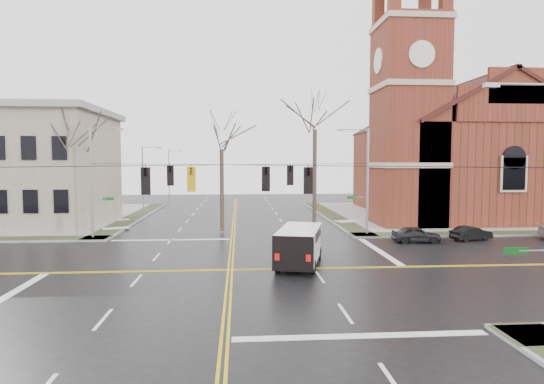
{
  "coord_description": "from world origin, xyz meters",
  "views": [
    {
      "loc": [
        0.56,
        -26.51,
        6.46
      ],
      "look_at": [
        2.91,
        6.0,
        4.18
      ],
      "focal_mm": 30.0,
      "sensor_mm": 36.0,
      "label": 1
    }
  ],
  "objects": [
    {
      "name": "streetlight_north_a",
      "position": [
        -10.65,
        28.0,
        4.47
      ],
      "size": [
        2.3,
        0.2,
        8.0
      ],
      "color": "gray",
      "rests_on": "ground"
    },
    {
      "name": "road_markings",
      "position": [
        0.0,
        0.0,
        0.01
      ],
      "size": [
        100.0,
        100.0,
        0.01
      ],
      "color": "gold",
      "rests_on": "ground"
    },
    {
      "name": "tree_ne",
      "position": [
        7.28,
        13.63,
        9.79
      ],
      "size": [
        4.0,
        4.0,
        13.56
      ],
      "color": "#3C2F26",
      "rests_on": "ground"
    },
    {
      "name": "parked_car_a",
      "position": [
        14.43,
        7.96,
        0.64
      ],
      "size": [
        3.9,
        1.92,
        1.28
      ],
      "primitive_type": "imported",
      "rotation": [
        0.0,
        0.0,
        1.46
      ],
      "color": "black",
      "rests_on": "ground"
    },
    {
      "name": "traffic_signals",
      "position": [
        -0.0,
        -0.67,
        5.45
      ],
      "size": [
        8.21,
        8.26,
        1.3
      ],
      "color": "black",
      "rests_on": "ground"
    },
    {
      "name": "streetlight_north_b",
      "position": [
        -10.65,
        48.0,
        4.47
      ],
      "size": [
        2.3,
        0.2,
        8.0
      ],
      "color": "gray",
      "rests_on": "ground"
    },
    {
      "name": "tree_nw_near",
      "position": [
        -0.99,
        14.0,
        7.91
      ],
      "size": [
        4.0,
        4.0,
        10.92
      ],
      "color": "#3C2F26",
      "rests_on": "ground"
    },
    {
      "name": "tree_nw_far",
      "position": [
        -13.33,
        13.28,
        7.94
      ],
      "size": [
        4.0,
        4.0,
        10.97
      ],
      "color": "#3C2F26",
      "rests_on": "ground"
    },
    {
      "name": "signal_pole_nw",
      "position": [
        -11.32,
        11.5,
        4.95
      ],
      "size": [
        2.75,
        0.22,
        9.0
      ],
      "color": "gray",
      "rests_on": "ground"
    },
    {
      "name": "signal_pole_ne",
      "position": [
        11.32,
        11.5,
        4.95
      ],
      "size": [
        2.75,
        0.22,
        9.0
      ],
      "color": "gray",
      "rests_on": "ground"
    },
    {
      "name": "cargo_van",
      "position": [
        4.3,
        1.17,
        1.35
      ],
      "size": [
        3.78,
        6.39,
        2.29
      ],
      "rotation": [
        0.0,
        0.0,
        -0.26
      ],
      "color": "white",
      "rests_on": "ground"
    },
    {
      "name": "church",
      "position": [
        24.76,
        24.78,
        8.43
      ],
      "size": [
        24.28,
        27.48,
        27.5
      ],
      "color": "maroon",
      "rests_on": "ground"
    },
    {
      "name": "sidewalks",
      "position": [
        0.0,
        0.0,
        0.08
      ],
      "size": [
        80.0,
        80.0,
        0.17
      ],
      "color": "gray",
      "rests_on": "ground"
    },
    {
      "name": "span_wires",
      "position": [
        0.0,
        0.0,
        6.2
      ],
      "size": [
        23.02,
        23.02,
        0.03
      ],
      "color": "black",
      "rests_on": "ground"
    },
    {
      "name": "civic_building_a",
      "position": [
        -22.0,
        20.0,
        5.5
      ],
      "size": [
        18.0,
        14.0,
        11.0
      ],
      "primitive_type": "cube",
      "color": "gray",
      "rests_on": "ground"
    },
    {
      "name": "ground",
      "position": [
        0.0,
        0.0,
        0.0
      ],
      "size": [
        120.0,
        120.0,
        0.0
      ],
      "primitive_type": "plane",
      "color": "black",
      "rests_on": "ground"
    },
    {
      "name": "parked_car_b",
      "position": [
        19.26,
        8.59,
        0.58
      ],
      "size": [
        3.7,
        2.16,
        1.15
      ],
      "primitive_type": "imported",
      "rotation": [
        0.0,
        0.0,
        1.86
      ],
      "color": "black",
      "rests_on": "ground"
    }
  ]
}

